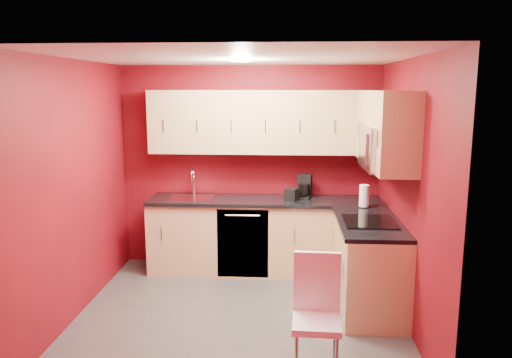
# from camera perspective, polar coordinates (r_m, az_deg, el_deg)

# --- Properties ---
(floor) EXTENTS (3.20, 3.20, 0.00)m
(floor) POSITION_cam_1_polar(r_m,az_deg,el_deg) (5.18, -1.85, -15.05)
(floor) COLOR #474542
(floor) RESTS_ON ground
(ceiling) EXTENTS (3.20, 3.20, 0.00)m
(ceiling) POSITION_cam_1_polar(r_m,az_deg,el_deg) (4.69, -2.04, 13.73)
(ceiling) COLOR white
(ceiling) RESTS_ON wall_back
(wall_back) EXTENTS (3.20, 0.00, 3.20)m
(wall_back) POSITION_cam_1_polar(r_m,az_deg,el_deg) (6.25, -0.63, 1.39)
(wall_back) COLOR maroon
(wall_back) RESTS_ON floor
(wall_front) EXTENTS (3.20, 0.00, 3.20)m
(wall_front) POSITION_cam_1_polar(r_m,az_deg,el_deg) (3.34, -4.41, -6.60)
(wall_front) COLOR maroon
(wall_front) RESTS_ON floor
(wall_left) EXTENTS (0.00, 3.00, 3.00)m
(wall_left) POSITION_cam_1_polar(r_m,az_deg,el_deg) (5.18, -19.83, -1.08)
(wall_left) COLOR maroon
(wall_left) RESTS_ON floor
(wall_right) EXTENTS (0.00, 3.00, 3.00)m
(wall_right) POSITION_cam_1_polar(r_m,az_deg,el_deg) (4.90, 17.04, -1.56)
(wall_right) COLOR maroon
(wall_right) RESTS_ON floor
(base_cabinets_back) EXTENTS (2.80, 0.60, 0.87)m
(base_cabinets_back) POSITION_cam_1_polar(r_m,az_deg,el_deg) (6.13, 1.05, -6.61)
(base_cabinets_back) COLOR tan
(base_cabinets_back) RESTS_ON floor
(base_cabinets_right) EXTENTS (0.60, 1.30, 0.87)m
(base_cabinets_right) POSITION_cam_1_polar(r_m,az_deg,el_deg) (5.29, 12.74, -9.65)
(base_cabinets_right) COLOR tan
(base_cabinets_right) RESTS_ON floor
(countertop_back) EXTENTS (2.80, 0.63, 0.04)m
(countertop_back) POSITION_cam_1_polar(r_m,az_deg,el_deg) (6.00, 1.06, -2.49)
(countertop_back) COLOR black
(countertop_back) RESTS_ON base_cabinets_back
(countertop_right) EXTENTS (0.63, 1.27, 0.04)m
(countertop_right) POSITION_cam_1_polar(r_m,az_deg,el_deg) (5.14, 12.80, -4.93)
(countertop_right) COLOR black
(countertop_right) RESTS_ON base_cabinets_right
(upper_cabinets_back) EXTENTS (2.80, 0.35, 0.75)m
(upper_cabinets_back) POSITION_cam_1_polar(r_m,az_deg,el_deg) (6.01, 1.15, 6.54)
(upper_cabinets_back) COLOR tan
(upper_cabinets_back) RESTS_ON wall_back
(upper_cabinets_right) EXTENTS (0.35, 1.55, 0.75)m
(upper_cabinets_right) POSITION_cam_1_polar(r_m,az_deg,el_deg) (5.21, 14.41, 6.33)
(upper_cabinets_right) COLOR tan
(upper_cabinets_right) RESTS_ON wall_right
(microwave) EXTENTS (0.42, 0.76, 0.42)m
(microwave) POSITION_cam_1_polar(r_m,az_deg,el_deg) (4.98, 14.46, 3.54)
(microwave) COLOR silver
(microwave) RESTS_ON upper_cabinets_right
(cooktop) EXTENTS (0.50, 0.55, 0.01)m
(cooktop) POSITION_cam_1_polar(r_m,az_deg,el_deg) (5.10, 12.82, -4.77)
(cooktop) COLOR black
(cooktop) RESTS_ON countertop_right
(sink) EXTENTS (0.52, 0.42, 0.35)m
(sink) POSITION_cam_1_polar(r_m,az_deg,el_deg) (6.11, -7.39, -1.82)
(sink) COLOR silver
(sink) RESTS_ON countertop_back
(dishwasher_front) EXTENTS (0.60, 0.02, 0.82)m
(dishwasher_front) POSITION_cam_1_polar(r_m,az_deg,el_deg) (5.87, -1.53, -7.38)
(dishwasher_front) COLOR black
(dishwasher_front) RESTS_ON base_cabinets_back
(downlight) EXTENTS (0.20, 0.20, 0.01)m
(downlight) POSITION_cam_1_polar(r_m,az_deg,el_deg) (4.99, -1.69, 13.36)
(downlight) COLOR white
(downlight) RESTS_ON ceiling
(coffee_maker) EXTENTS (0.22, 0.26, 0.28)m
(coffee_maker) POSITION_cam_1_polar(r_m,az_deg,el_deg) (6.05, 5.46, -0.87)
(coffee_maker) COLOR black
(coffee_maker) RESTS_ON countertop_back
(napkin_holder) EXTENTS (0.18, 0.18, 0.15)m
(napkin_holder) POSITION_cam_1_polar(r_m,az_deg,el_deg) (5.91, 4.08, -1.79)
(napkin_holder) COLOR black
(napkin_holder) RESTS_ON countertop_back
(paper_towel) EXTENTS (0.19, 0.19, 0.25)m
(paper_towel) POSITION_cam_1_polar(r_m,az_deg,el_deg) (5.70, 12.25, -1.92)
(paper_towel) COLOR white
(paper_towel) RESTS_ON countertop_right
(dining_chair) EXTENTS (0.39, 0.41, 0.93)m
(dining_chair) POSITION_cam_1_polar(r_m,az_deg,el_deg) (4.06, 6.95, -15.30)
(dining_chair) COLOR white
(dining_chair) RESTS_ON floor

